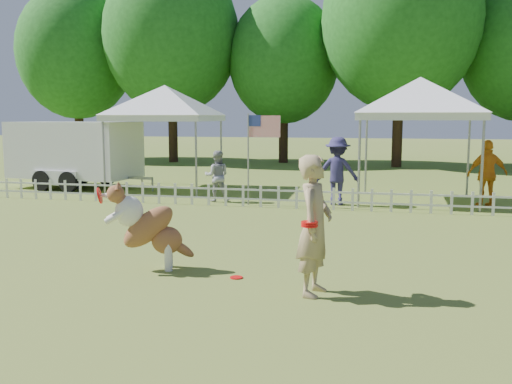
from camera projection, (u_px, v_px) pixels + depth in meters
The scene contains 16 objects.
ground at pixel (208, 279), 8.78m from camera, with size 120.00×120.00×0.00m, color #4E6D22.
picket_fence at pixel (288, 197), 15.50m from camera, with size 22.00×0.08×0.60m, color white, non-canonical shape.
handler at pixel (315, 225), 7.89m from camera, with size 0.72×0.47×1.96m, color tan.
dog at pixel (150, 227), 9.23m from camera, with size 1.36×0.45×1.41m, color brown, non-canonical shape.
frisbee_on_turf at pixel (236, 277), 8.81m from camera, with size 0.20×0.20×0.02m, color red.
canopy_tent_left at pixel (166, 139), 19.39m from camera, with size 3.35×3.35×3.46m, color silver, non-canonical shape.
canopy_tent_right at pixel (418, 141), 16.61m from camera, with size 3.42×3.42×3.54m, color silver, non-canonical shape.
cargo_trailer at pixel (75, 154), 19.97m from camera, with size 5.36×2.36×2.36m, color silver, non-canonical shape.
flag_pole at pixel (248, 160), 15.97m from camera, with size 0.99×0.10×2.58m, color gray, non-canonical shape.
spectator_a at pixel (217, 176), 16.73m from camera, with size 0.73×0.57×1.50m, color #98989D.
spectator_b at pixel (337, 171), 16.07m from camera, with size 1.24×0.71×1.92m, color #2A2550.
spectator_c at pixel (487, 174), 15.51m from camera, with size 1.09×0.45×1.86m, color orange.
tree_far_left at pixel (77, 64), 32.70m from camera, with size 6.60×6.60×11.00m, color #1A5217, non-canonical shape.
tree_left at pixel (171, 51), 30.79m from camera, with size 7.40×7.40×12.00m, color #1A5217, non-canonical shape.
tree_center_left at pixel (284, 71), 30.54m from camera, with size 6.00×6.00×9.80m, color #1A5217, non-canonical shape.
tree_center_right at pixel (400, 37), 27.54m from camera, with size 7.60×7.60×12.60m, color #1A5217, non-canonical shape.
Camera 1 is at (2.68, -8.13, 2.47)m, focal length 40.00 mm.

